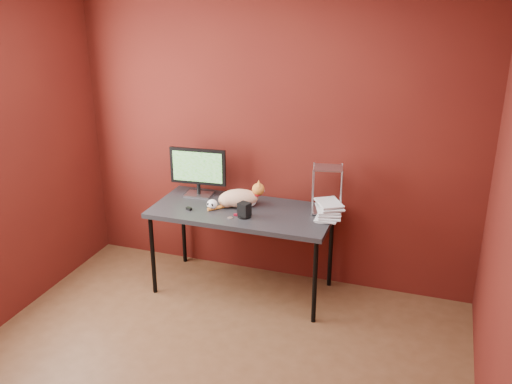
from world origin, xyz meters
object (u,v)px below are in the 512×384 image
(speaker, at_px, (244,211))
(cat, at_px, (239,198))
(book_stack, at_px, (322,130))
(monitor, at_px, (198,170))
(desk, at_px, (242,215))
(skull_mug, at_px, (212,204))

(speaker, bearing_deg, cat, 138.86)
(cat, relative_size, book_stack, 0.29)
(cat, height_order, speaker, cat)
(monitor, bearing_deg, speaker, -35.07)
(desk, xyz_separation_m, book_stack, (0.63, 0.05, 0.77))
(monitor, height_order, skull_mug, monitor)
(monitor, bearing_deg, desk, -24.89)
(desk, distance_m, book_stack, 1.00)
(desk, bearing_deg, cat, 131.67)
(speaker, relative_size, book_stack, 0.09)
(cat, xyz_separation_m, book_stack, (0.67, -0.00, 0.64))
(monitor, height_order, cat, monitor)
(skull_mug, bearing_deg, book_stack, 11.93)
(desk, height_order, book_stack, book_stack)
(monitor, distance_m, skull_mug, 0.39)
(monitor, distance_m, speaker, 0.65)
(skull_mug, xyz_separation_m, book_stack, (0.87, 0.13, 0.67))
(desk, bearing_deg, monitor, 159.75)
(speaker, xyz_separation_m, book_stack, (0.56, 0.19, 0.66))
(skull_mug, xyz_separation_m, speaker, (0.31, -0.07, 0.01))
(desk, distance_m, speaker, 0.19)
(desk, relative_size, speaker, 12.18)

